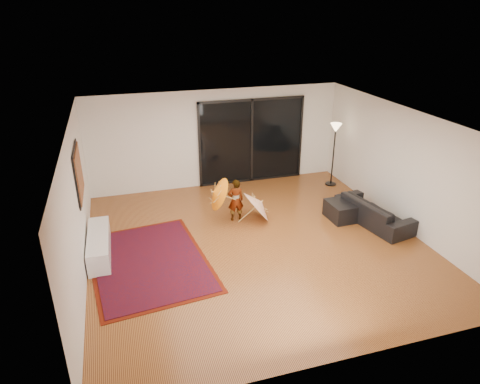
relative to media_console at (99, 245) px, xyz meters
name	(u,v)px	position (x,y,z in m)	size (l,w,h in m)	color
floor	(257,243)	(3.25, -0.50, -0.23)	(7.00, 7.00, 0.00)	#A9662E
ceiling	(259,121)	(3.25, -0.50, 2.47)	(7.00, 7.00, 0.00)	white
wall_back	(217,139)	(3.25, 3.00, 1.12)	(7.00, 7.00, 0.00)	silver
wall_front	(343,285)	(3.25, -4.00, 1.12)	(7.00, 7.00, 0.00)	silver
wall_left	(77,208)	(-0.25, -0.50, 1.12)	(7.00, 7.00, 0.00)	silver
wall_right	(404,169)	(6.75, -0.50, 1.12)	(7.00, 7.00, 0.00)	silver
sliding_door	(251,141)	(4.25, 2.97, 0.97)	(3.06, 0.07, 2.40)	black
painting	(79,173)	(-0.21, 0.50, 1.42)	(0.04, 1.28, 1.08)	black
media_console	(99,245)	(0.00, 0.00, 0.00)	(0.42, 1.68, 0.47)	white
speaker	(100,252)	(0.00, -0.15, -0.09)	(0.25, 0.25, 0.28)	#424244
persian_rug	(149,262)	(0.93, -0.58, -0.22)	(2.54, 3.33, 0.02)	#551307
sofa	(374,211)	(6.20, -0.37, 0.06)	(1.98, 0.77, 0.58)	black
ottoman	(344,210)	(5.64, 0.03, -0.02)	(0.74, 0.74, 0.42)	black
floor_lamp	(335,137)	(6.35, 2.02, 1.18)	(0.31, 0.31, 1.79)	black
child	(236,200)	(3.12, 0.70, 0.29)	(0.38, 0.25, 1.04)	#999999
parasol_orange	(213,195)	(2.57, 0.65, 0.50)	(0.50, 0.79, 0.85)	orange
parasol_white	(262,200)	(3.72, 0.55, 0.27)	(0.70, 0.88, 0.95)	white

